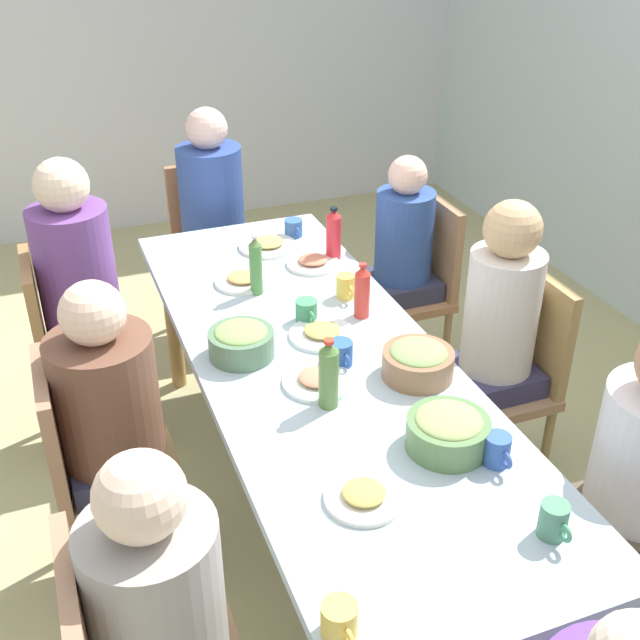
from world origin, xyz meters
The scene contains 34 objects.
ground_plane centered at (0.00, 0.00, 0.00)m, with size 7.56×7.56×0.00m, color tan.
wall_left centered at (-3.21, 0.00, 1.30)m, with size 0.12×4.61×2.60m, color silver.
dining_table centered at (0.00, 0.00, 0.68)m, with size 2.42×0.83×0.75m.
chair_0 centered at (-0.81, -0.80, 0.51)m, with size 0.40×0.40×0.90m.
person_0 centered at (-0.81, -0.71, 0.77)m, with size 0.31×0.31×1.29m.
chair_1 centered at (-1.59, 0.00, 0.51)m, with size 0.40×0.40×0.90m.
person_1 centered at (-1.50, 0.00, 0.74)m, with size 0.32×0.32×1.23m.
chair_2 centered at (0.00, 0.80, 0.51)m, with size 0.40×0.40×0.90m.
person_2 centered at (0.00, 0.70, 0.73)m, with size 0.30×0.30×1.22m.
person_3 centered at (0.81, -0.71, 0.70)m, with size 0.32×0.32×1.16m.
chair_4 centered at (-0.81, 0.80, 0.51)m, with size 0.40×0.40×0.90m.
person_4 centered at (-0.81, 0.70, 0.66)m, with size 0.30×0.30×1.13m.
chair_5 centered at (0.00, -0.80, 0.51)m, with size 0.40×0.40×0.90m.
person_5 centered at (0.00, -0.71, 0.71)m, with size 0.33×0.33×1.17m.
plate_0 centered at (0.69, -0.14, 0.77)m, with size 0.21×0.21×0.04m.
plate_1 centered at (-0.68, 0.23, 0.77)m, with size 0.22×0.22×0.04m.
plate_2 centered at (-0.92, 0.10, 0.77)m, with size 0.26×0.26×0.04m.
plate_3 centered at (-0.13, 0.06, 0.77)m, with size 0.24×0.24×0.04m.
plate_4 centered at (0.14, -0.06, 0.77)m, with size 0.23×0.23×0.04m.
plate_5 centered at (-0.63, -0.09, 0.77)m, with size 0.23×0.23×0.04m.
bowl_0 centered at (0.57, 0.17, 0.81)m, with size 0.24×0.24×0.12m.
bowl_1 centered at (-0.11, -0.24, 0.81)m, with size 0.23×0.23×0.11m.
bowl_2 centered at (0.22, 0.26, 0.81)m, with size 0.24×0.24×0.11m.
cup_0 centered at (-0.25, 0.04, 0.79)m, with size 0.12×0.08×0.08m.
cup_1 centered at (0.06, 0.05, 0.80)m, with size 0.12×0.08×0.09m.
cup_2 centered at (1.05, -0.36, 0.79)m, with size 0.12×0.08×0.08m.
cup_3 centered at (0.97, 0.25, 0.80)m, with size 0.11×0.07×0.10m.
cup_4 centered at (-0.37, 0.25, 0.80)m, with size 0.11×0.07×0.09m.
cup_5 centered at (0.69, 0.27, 0.80)m, with size 0.11×0.08×0.09m.
cup_6 centered at (-0.99, 0.25, 0.79)m, with size 0.12×0.08×0.08m.
bottle_0 centered at (-0.21, 0.25, 0.85)m, with size 0.06×0.06×0.22m.
bottle_1 centered at (-0.53, -0.06, 0.87)m, with size 0.05×0.05×0.25m.
bottle_2 centered at (0.26, -0.07, 0.86)m, with size 0.06×0.06×0.24m.
bottle_3 centered at (-0.72, 0.33, 0.86)m, with size 0.06×0.06×0.23m.
Camera 1 is at (2.11, -0.80, 2.22)m, focal length 44.14 mm.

